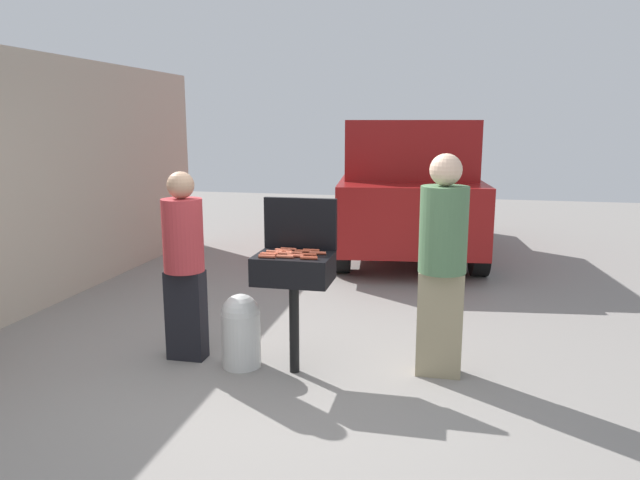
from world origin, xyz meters
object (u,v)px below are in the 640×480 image
at_px(hot_dog_11, 303,251).
at_px(hot_dog_15, 318,253).
at_px(propane_tank, 241,329).
at_px(hot_dog_10, 268,255).
at_px(hot_dog_1, 289,249).
at_px(hot_dog_13, 267,256).
at_px(parked_minivan, 407,186).
at_px(hot_dog_0, 283,250).
at_px(person_left, 184,259).
at_px(hot_dog_4, 284,252).
at_px(hot_dog_7, 311,250).
at_px(hot_dog_8, 270,254).
at_px(hot_dog_6, 285,257).
at_px(hot_dog_5, 284,253).
at_px(bbq_grill, 294,273).
at_px(hot_dog_14, 274,252).
at_px(hot_dog_12, 309,258).
at_px(hot_dog_3, 295,256).
at_px(hot_dog_2, 294,253).
at_px(hot_dog_9, 308,255).
at_px(person_right, 442,258).

distance_m(hot_dog_11, hot_dog_15, 0.14).
bearing_deg(propane_tank, hot_dog_10, -22.43).
distance_m(hot_dog_1, propane_tank, 0.78).
relative_size(hot_dog_13, parked_minivan, 0.03).
relative_size(hot_dog_0, hot_dog_15, 1.00).
distance_m(hot_dog_0, person_left, 0.87).
height_order(hot_dog_1, hot_dog_4, same).
xyz_separation_m(hot_dog_7, hot_dog_8, (-0.28, -0.19, 0.00)).
height_order(hot_dog_6, person_left, person_left).
bearing_deg(hot_dog_11, hot_dog_5, -138.92).
relative_size(bbq_grill, hot_dog_6, 7.50).
xyz_separation_m(hot_dog_15, propane_tank, (-0.64, -0.02, -0.67)).
distance_m(hot_dog_6, hot_dog_14, 0.19).
height_order(hot_dog_11, hot_dog_12, same).
relative_size(propane_tank, person_left, 0.38).
height_order(hot_dog_7, parked_minivan, parked_minivan).
relative_size(hot_dog_3, hot_dog_10, 1.00).
bearing_deg(hot_dog_1, hot_dog_2, -57.19).
bearing_deg(hot_dog_1, hot_dog_9, -39.50).
xyz_separation_m(hot_dog_1, hot_dog_5, (0.00, -0.16, 0.00)).
height_order(hot_dog_11, parked_minivan, parked_minivan).
xyz_separation_m(hot_dog_0, hot_dog_11, (0.16, 0.00, 0.00)).
height_order(hot_dog_0, person_right, person_right).
height_order(hot_dog_0, hot_dog_15, same).
relative_size(hot_dog_1, hot_dog_8, 1.00).
bearing_deg(hot_dog_5, person_right, 11.06).
height_order(hot_dog_8, propane_tank, hot_dog_8).
xyz_separation_m(hot_dog_6, hot_dog_12, (0.19, -0.01, 0.00)).
relative_size(hot_dog_8, propane_tank, 0.21).
bearing_deg(hot_dog_8, hot_dog_2, 23.59).
bearing_deg(hot_dog_12, propane_tank, 165.44).
xyz_separation_m(hot_dog_3, hot_dog_8, (-0.21, 0.02, 0.00)).
bearing_deg(bbq_grill, hot_dog_0, 143.04).
height_order(hot_dog_0, hot_dog_1, same).
relative_size(hot_dog_10, hot_dog_15, 1.00).
xyz_separation_m(hot_dog_1, hot_dog_8, (-0.09, -0.20, 0.00)).
xyz_separation_m(hot_dog_14, hot_dog_15, (0.34, 0.03, 0.00)).
bearing_deg(hot_dog_13, person_left, 162.97).
bearing_deg(hot_dog_4, hot_dog_0, 115.44).
bearing_deg(hot_dog_12, hot_dog_2, 135.75).
relative_size(hot_dog_4, propane_tank, 0.21).
xyz_separation_m(bbq_grill, hot_dog_6, (-0.03, -0.13, 0.16)).
height_order(bbq_grill, hot_dog_1, hot_dog_1).
distance_m(hot_dog_9, propane_tank, 0.89).
height_order(hot_dog_6, hot_dog_13, same).
distance_m(propane_tank, person_left, 0.75).
bearing_deg(hot_dog_3, hot_dog_8, 173.93).
relative_size(hot_dog_4, hot_dog_11, 1.00).
xyz_separation_m(hot_dog_8, hot_dog_11, (0.23, 0.15, 0.00)).
distance_m(hot_dog_4, hot_dog_15, 0.27).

